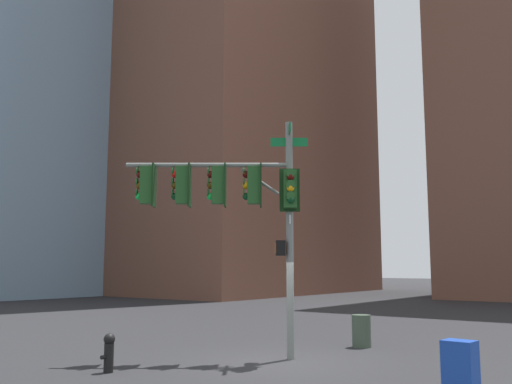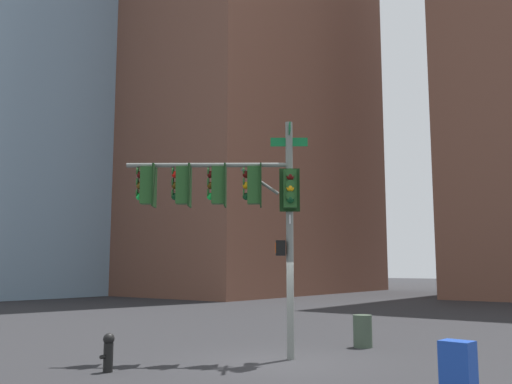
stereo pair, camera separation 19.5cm
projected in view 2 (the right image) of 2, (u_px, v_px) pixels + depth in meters
name	position (u px, v px, depth m)	size (l,w,h in m)	color
ground_plane	(278.00, 362.00, 14.15)	(200.00, 200.00, 0.00)	#262628
signal_pole_assembly	(234.00, 196.00, 15.03)	(3.19, 4.01, 6.30)	slate
fire_hydrant	(108.00, 351.00, 12.80)	(0.34, 0.26, 0.87)	black
litter_bin	(363.00, 331.00, 16.72)	(0.56, 0.56, 0.95)	#384738
newspaper_box	(458.00, 371.00, 10.10)	(0.44, 0.56, 1.05)	#193FA5
building_brick_nearside	(236.00, 0.00, 58.13)	(25.82, 20.10, 59.58)	brown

